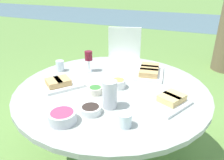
# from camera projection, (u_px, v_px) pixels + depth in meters

# --- Properties ---
(ground_plane) EXTENTS (40.00, 40.00, 0.00)m
(ground_plane) POSITION_uv_depth(u_px,v_px,m) (112.00, 157.00, 1.97)
(ground_plane) COLOR #668E42
(river_strip) EXTENTS (40.00, 4.27, 0.01)m
(river_strip) POSITION_uv_depth(u_px,v_px,m) (193.00, 21.00, 8.42)
(river_strip) COLOR slate
(river_strip) RESTS_ON ground_plane
(dining_table) EXTENTS (1.46, 1.46, 0.71)m
(dining_table) POSITION_uv_depth(u_px,v_px,m) (112.00, 96.00, 1.71)
(dining_table) COLOR #4C4C51
(dining_table) RESTS_ON ground_plane
(chair_near_right) EXTENTS (0.54, 0.53, 0.89)m
(chair_near_right) POSITION_uv_depth(u_px,v_px,m) (124.00, 56.00, 2.94)
(chair_near_right) COLOR white
(chair_near_right) RESTS_ON ground_plane
(water_pitcher) EXTENTS (0.10, 0.09, 0.18)m
(water_pitcher) POSITION_uv_depth(u_px,v_px,m) (110.00, 94.00, 1.38)
(water_pitcher) COLOR silver
(water_pitcher) RESTS_ON dining_table
(wine_glass) EXTENTS (0.07, 0.07, 0.18)m
(wine_glass) POSITION_uv_depth(u_px,v_px,m) (89.00, 57.00, 1.92)
(wine_glass) COLOR silver
(wine_glass) RESTS_ON dining_table
(platter_bread_main) EXTENTS (0.35, 0.36, 0.06)m
(platter_bread_main) POSITION_uv_depth(u_px,v_px,m) (61.00, 83.00, 1.68)
(platter_bread_main) COLOR white
(platter_bread_main) RESTS_ON dining_table
(platter_charcuterie) EXTENTS (0.29, 0.37, 0.06)m
(platter_charcuterie) POSITION_uv_depth(u_px,v_px,m) (149.00, 71.00, 1.89)
(platter_charcuterie) COLOR white
(platter_charcuterie) RESTS_ON dining_table
(platter_sandwich_side) EXTENTS (0.30, 0.34, 0.06)m
(platter_sandwich_side) POSITION_uv_depth(u_px,v_px,m) (170.00, 101.00, 1.44)
(platter_sandwich_side) COLOR white
(platter_sandwich_side) RESTS_ON dining_table
(bowl_fries) EXTENTS (0.11, 0.11, 0.06)m
(bowl_fries) POSITION_uv_depth(u_px,v_px,m) (118.00, 83.00, 1.66)
(bowl_fries) COLOR white
(bowl_fries) RESTS_ON dining_table
(bowl_salad) EXTENTS (0.10, 0.10, 0.05)m
(bowl_salad) POSITION_uv_depth(u_px,v_px,m) (95.00, 90.00, 1.57)
(bowl_salad) COLOR beige
(bowl_salad) RESTS_ON dining_table
(bowl_olives) EXTENTS (0.13, 0.13, 0.05)m
(bowl_olives) POSITION_uv_depth(u_px,v_px,m) (91.00, 109.00, 1.34)
(bowl_olives) COLOR white
(bowl_olives) RESTS_ON dining_table
(bowl_dip_red) EXTENTS (0.16, 0.16, 0.07)m
(bowl_dip_red) POSITION_uv_depth(u_px,v_px,m) (62.00, 116.00, 1.25)
(bowl_dip_red) COLOR silver
(bowl_dip_red) RESTS_ON dining_table
(cup_water_near) EXTENTS (0.07, 0.07, 0.09)m
(cup_water_near) POSITION_uv_depth(u_px,v_px,m) (60.00, 66.00, 1.96)
(cup_water_near) COLOR silver
(cup_water_near) RESTS_ON dining_table
(cup_water_far) EXTENTS (0.08, 0.08, 0.08)m
(cup_water_far) POSITION_uv_depth(u_px,v_px,m) (125.00, 120.00, 1.22)
(cup_water_far) COLOR silver
(cup_water_far) RESTS_ON dining_table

